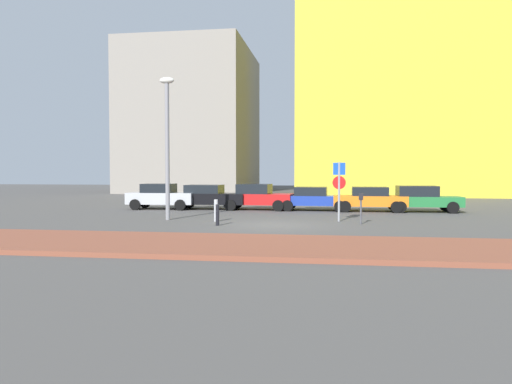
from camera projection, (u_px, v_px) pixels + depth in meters
name	position (u px, v px, depth m)	size (l,w,h in m)	color
ground_plane	(274.00, 225.00, 20.80)	(120.00, 120.00, 0.00)	#4C4947
sidewalk_brick	(250.00, 246.00, 14.49)	(40.00, 4.44, 0.14)	brown
parked_car_silver	(161.00, 196.00, 29.57)	(4.07, 2.03, 1.54)	#B7BABF
parked_car_black	(208.00, 197.00, 29.55)	(4.51, 2.09, 1.47)	black
parked_car_red	(256.00, 197.00, 29.13)	(4.39, 2.19, 1.53)	red
parked_car_blue	(314.00, 198.00, 28.56)	(4.39, 2.14, 1.37)	#1E389E
parked_car_orange	(370.00, 199.00, 27.86)	(4.09, 1.97, 1.40)	orange
parked_car_green	(421.00, 198.00, 27.46)	(4.08, 1.95, 1.47)	#237238
parking_sign_post	(339.00, 184.00, 22.21)	(0.60, 0.12, 2.69)	gray
parking_meter	(361.00, 204.00, 21.03)	(0.18, 0.14, 1.33)	#4C4C51
street_lamp	(167.00, 136.00, 22.89)	(0.70, 0.36, 6.65)	gray
traffic_bollard_near	(217.00, 215.00, 20.54)	(0.15, 0.15, 0.89)	black
traffic_bollard_mid	(216.00, 210.00, 22.22)	(0.17, 0.17, 1.00)	#B7B7BC
building_colorful_midrise	(394.00, 82.00, 48.17)	(18.63, 12.34, 22.17)	gold
building_under_construction	(193.00, 121.00, 56.59)	(13.10, 15.94, 16.14)	gray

